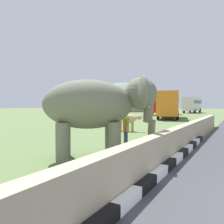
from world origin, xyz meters
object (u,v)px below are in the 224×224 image
at_px(elephant, 99,105).
at_px(bus_orange, 169,103).
at_px(bus_red, 164,104).
at_px(cow_near, 127,119).
at_px(person_handler, 126,128).
at_px(bus_white, 192,104).

distance_m(elephant, bus_orange, 23.73).
height_order(bus_orange, bus_red, same).
relative_size(bus_orange, cow_near, 5.32).
relative_size(person_handler, cow_near, 0.86).
xyz_separation_m(bus_orange, bus_white, (23.48, 1.18, -0.00)).
xyz_separation_m(person_handler, cow_near, (5.98, 2.93, -0.06)).
bearing_deg(person_handler, bus_red, 14.51).
xyz_separation_m(person_handler, bus_red, (32.52, 8.42, 1.15)).
relative_size(bus_red, cow_near, 4.70).
relative_size(elephant, person_handler, 2.37).
bearing_deg(cow_near, elephant, -160.71).
height_order(person_handler, cow_near, person_handler).
relative_size(bus_red, bus_white, 1.09).
xyz_separation_m(person_handler, bus_orange, (21.99, 4.51, 1.16)).
bearing_deg(cow_near, bus_red, 11.68).
bearing_deg(cow_near, bus_orange, 5.61).
bearing_deg(elephant, bus_red, 13.37).
xyz_separation_m(bus_orange, cow_near, (-16.01, -1.57, -1.21)).
distance_m(elephant, bus_red, 34.84).
height_order(person_handler, bus_red, bus_red).
height_order(person_handler, bus_orange, bus_orange).
bearing_deg(person_handler, bus_white, 7.12).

